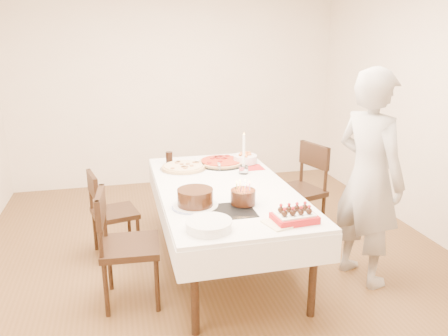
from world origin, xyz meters
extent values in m
plane|color=brown|center=(0.00, 0.00, 0.00)|extent=(5.00, 5.00, 0.00)
cube|color=#F3E7CC|center=(0.00, 2.50, 1.35)|extent=(4.50, 0.04, 2.70)
cube|color=#F3E7CC|center=(0.00, -2.50, 1.35)|extent=(4.50, 0.04, 2.70)
cube|color=#F3E7CC|center=(2.25, 0.00, 1.35)|extent=(0.04, 5.00, 2.70)
cube|color=white|center=(0.05, -0.02, 0.38)|extent=(1.53, 2.32, 0.75)
imported|color=#B6B2AC|center=(1.14, -0.54, 0.90)|extent=(0.60, 0.76, 1.81)
cylinder|color=beige|center=(-0.22, 0.58, 0.77)|extent=(0.57, 0.57, 0.04)
cylinder|color=red|center=(0.19, 0.67, 0.77)|extent=(0.56, 0.56, 0.04)
cube|color=#B21E1E|center=(0.46, 0.47, 0.75)|extent=(0.21, 0.21, 0.01)
cylinder|color=white|center=(0.44, 0.64, 0.80)|extent=(0.27, 0.27, 0.08)
cylinder|color=white|center=(0.32, 0.30, 0.96)|extent=(0.09, 0.09, 0.41)
cylinder|color=black|center=(-0.33, 0.80, 0.82)|extent=(0.08, 0.08, 0.13)
cylinder|color=black|center=(-0.28, -0.42, 0.82)|extent=(0.47, 0.47, 0.14)
cube|color=black|center=(-0.03, -0.58, 0.75)|extent=(0.33, 0.33, 0.01)
cylinder|color=#361D0E|center=(0.09, -0.48, 0.85)|extent=(0.21, 0.21, 0.18)
cube|color=beige|center=(0.29, -0.88, 0.75)|extent=(0.35, 0.28, 0.03)
cylinder|color=white|center=(-0.27, -0.86, 0.78)|extent=(0.40, 0.40, 0.07)
cylinder|color=white|center=(-0.32, -0.44, 0.76)|extent=(0.37, 0.37, 0.01)
camera|label=1|loc=(-0.83, -3.55, 2.02)|focal=35.00mm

